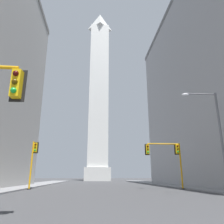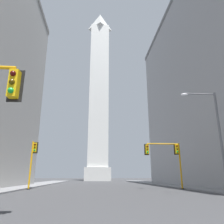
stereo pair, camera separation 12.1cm
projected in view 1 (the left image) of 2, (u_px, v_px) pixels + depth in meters
sidewalk_left at (9, 188)px, 25.88m from camera, size 5.00×89.81×0.15m
sidewalk_right at (195, 187)px, 27.80m from camera, size 5.00×89.81×0.15m
obelisk at (99, 91)px, 81.70m from camera, size 8.64×8.64×66.56m
traffic_light_mid_left at (33, 157)px, 25.32m from camera, size 0.78×0.50×5.38m
traffic_light_mid_right at (168, 154)px, 25.94m from camera, size 4.41×0.50×5.27m
street_lamp at (215, 129)px, 18.73m from camera, size 3.24×0.36×8.66m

